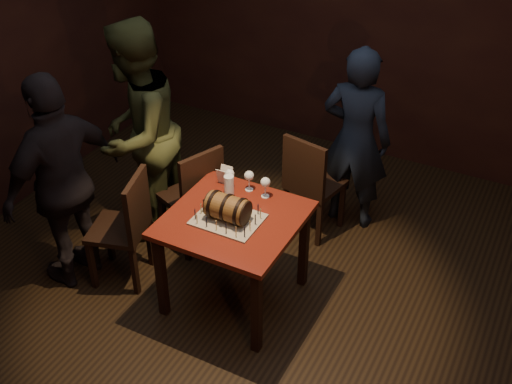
# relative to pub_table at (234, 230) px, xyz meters

# --- Properties ---
(room_shell) EXTENTS (5.04, 5.04, 2.80)m
(room_shell) POSITION_rel_pub_table_xyz_m (0.13, 0.04, 0.76)
(room_shell) COLOR black
(room_shell) RESTS_ON ground
(pub_table) EXTENTS (0.90, 0.90, 0.75)m
(pub_table) POSITION_rel_pub_table_xyz_m (0.00, 0.00, 0.00)
(pub_table) COLOR #4E130D
(pub_table) RESTS_ON ground
(cake_board) EXTENTS (0.45, 0.35, 0.01)m
(cake_board) POSITION_rel_pub_table_xyz_m (-0.02, -0.05, 0.12)
(cake_board) COLOR gray
(cake_board) RESTS_ON pub_table
(barrel_cake) EXTENTS (0.34, 0.20, 0.20)m
(barrel_cake) POSITION_rel_pub_table_xyz_m (-0.02, -0.05, 0.21)
(barrel_cake) COLOR brown
(barrel_cake) RESTS_ON cake_board
(birthday_candles) EXTENTS (0.40, 0.30, 0.09)m
(birthday_candles) POSITION_rel_pub_table_xyz_m (-0.02, -0.05, 0.16)
(birthday_candles) COLOR #D8CB81
(birthday_candles) RESTS_ON cake_board
(wine_glass_left) EXTENTS (0.07, 0.07, 0.16)m
(wine_glass_left) POSITION_rel_pub_table_xyz_m (-0.20, 0.30, 0.23)
(wine_glass_left) COLOR silver
(wine_glass_left) RESTS_ON pub_table
(wine_glass_mid) EXTENTS (0.07, 0.07, 0.16)m
(wine_glass_mid) POSITION_rel_pub_table_xyz_m (-0.06, 0.35, 0.23)
(wine_glass_mid) COLOR silver
(wine_glass_mid) RESTS_ON pub_table
(wine_glass_right) EXTENTS (0.07, 0.07, 0.16)m
(wine_glass_right) POSITION_rel_pub_table_xyz_m (0.08, 0.33, 0.23)
(wine_glass_right) COLOR silver
(wine_glass_right) RESTS_ON pub_table
(pint_of_ale) EXTENTS (0.07, 0.07, 0.15)m
(pint_of_ale) POSITION_rel_pub_table_xyz_m (-0.17, 0.24, 0.18)
(pint_of_ale) COLOR silver
(pint_of_ale) RESTS_ON pub_table
(menu_card) EXTENTS (0.10, 0.05, 0.13)m
(menu_card) POSITION_rel_pub_table_xyz_m (-0.27, 0.34, 0.17)
(menu_card) COLOR white
(menu_card) RESTS_ON pub_table
(chair_back) EXTENTS (0.47, 0.47, 0.93)m
(chair_back) POSITION_rel_pub_table_xyz_m (0.16, 0.99, -0.12)
(chair_back) COLOR black
(chair_back) RESTS_ON ground
(chair_left_rear) EXTENTS (0.52, 0.52, 0.93)m
(chair_left_rear) POSITION_rel_pub_table_xyz_m (-0.57, 0.40, -0.12)
(chair_left_rear) COLOR black
(chair_left_rear) RESTS_ON ground
(chair_left_front) EXTENTS (0.50, 0.50, 0.93)m
(chair_left_front) POSITION_rel_pub_table_xyz_m (-0.82, -0.17, -0.12)
(chair_left_front) COLOR black
(chair_left_front) RESTS_ON ground
(person_back) EXTENTS (0.60, 0.40, 1.59)m
(person_back) POSITION_rel_pub_table_xyz_m (0.39, 1.34, 0.16)
(person_back) COLOR black
(person_back) RESTS_ON ground
(person_left_rear) EXTENTS (0.82, 0.98, 1.83)m
(person_left_rear) POSITION_rel_pub_table_xyz_m (-1.11, 0.42, 0.28)
(person_left_rear) COLOR #34391C
(person_left_rear) RESTS_ON ground
(person_left_front) EXTENTS (0.58, 1.05, 1.70)m
(person_left_front) POSITION_rel_pub_table_xyz_m (-1.22, -0.32, 0.21)
(person_left_front) COLOR black
(person_left_front) RESTS_ON ground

